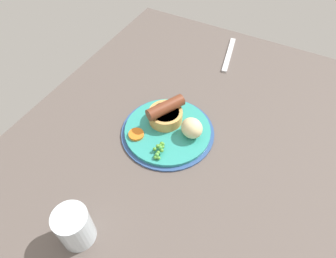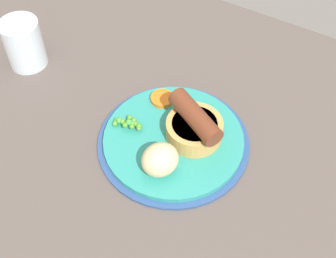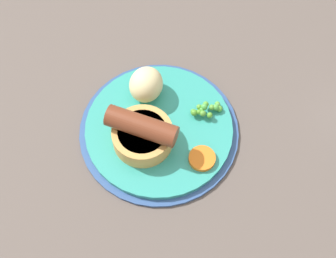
# 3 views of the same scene
# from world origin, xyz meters

# --- Properties ---
(dining_table) EXTENTS (1.10, 0.80, 0.03)m
(dining_table) POSITION_xyz_m (0.00, 0.00, 0.01)
(dining_table) COLOR #564C47
(dining_table) RESTS_ON ground
(dinner_plate) EXTENTS (0.23, 0.23, 0.01)m
(dinner_plate) POSITION_xyz_m (-0.03, -0.04, 0.04)
(dinner_plate) COLOR #2D4C84
(dinner_plate) RESTS_ON dining_table
(sausage_pudding) EXTENTS (0.10, 0.09, 0.06)m
(sausage_pudding) POSITION_xyz_m (-0.06, -0.06, 0.07)
(sausage_pudding) COLOR tan
(sausage_pudding) RESTS_ON dinner_plate
(pea_pile) EXTENTS (0.05, 0.03, 0.02)m
(pea_pile) POSITION_xyz_m (0.04, -0.02, 0.05)
(pea_pile) COLOR #50992F
(pea_pile) RESTS_ON dinner_plate
(potato_chunk_0) EXTENTS (0.07, 0.07, 0.05)m
(potato_chunk_0) POSITION_xyz_m (-0.04, 0.02, 0.07)
(potato_chunk_0) COLOR beige
(potato_chunk_0) RESTS_ON dinner_plate
(carrot_slice_0) EXTENTS (0.05, 0.05, 0.01)m
(carrot_slice_0) POSITION_xyz_m (0.02, -0.09, 0.05)
(carrot_slice_0) COLOR orange
(carrot_slice_0) RESTS_ON dinner_plate
(drinking_glass) EXTENTS (0.07, 0.07, 0.09)m
(drinking_glass) POSITION_xyz_m (0.28, -0.07, 0.07)
(drinking_glass) COLOR silver
(drinking_glass) RESTS_ON dining_table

